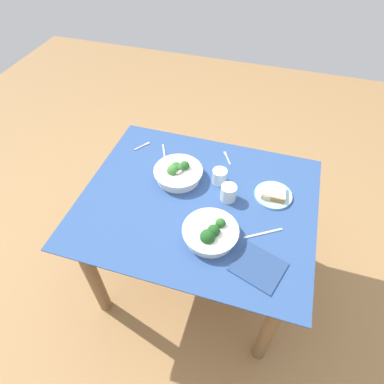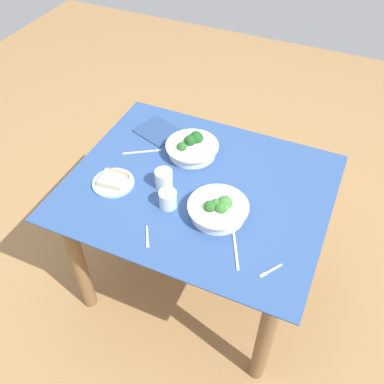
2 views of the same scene
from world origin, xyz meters
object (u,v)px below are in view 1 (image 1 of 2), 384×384
Objects in this scene: broccoli_bowl_near at (211,233)px; fork_by_near_bowl at (227,157)px; broccoli_bowl_far at (178,173)px; water_glass_center at (220,176)px; water_glass_side at (228,193)px; table_knife_left at (164,155)px; table_knife_right at (263,233)px; fork_by_far_bowl at (143,146)px; napkin_folded_upper at (258,267)px; bread_side_plate at (273,194)px.

fork_by_near_bowl is at bearing 95.01° from broccoli_bowl_near.
water_glass_center is at bearing 9.46° from broccoli_bowl_far.
table_knife_left is (-0.41, 0.21, -0.04)m from water_glass_side.
fork_by_near_bowl is at bearing -91.33° from table_knife_right.
table_knife_right is at bearing 33.45° from table_knife_left.
table_knife_right is at bearing -83.69° from fork_by_far_bowl.
broccoli_bowl_near is 1.35× the size of table_knife_right.
table_knife_right is (0.61, -0.37, 0.00)m from table_knife_left.
table_knife_left is (-0.39, 0.46, -0.03)m from broccoli_bowl_near.
water_glass_center is 0.51m from fork_by_far_bowl.
broccoli_bowl_near is 0.36m from water_glass_center.
table_knife_right is (0.22, 0.09, -0.03)m from broccoli_bowl_near.
broccoli_bowl_far is at bearing 107.62° from fork_by_near_bowl.
broccoli_bowl_far is 2.54× the size of fork_by_near_bowl.
broccoli_bowl_near reaches higher than water_glass_center.
water_glass_side reaches higher than napkin_folded_upper.
water_glass_side is at bearing -55.50° from water_glass_center.
broccoli_bowl_far is at bearing -88.71° from fork_by_far_bowl.
table_knife_right is at bearing -25.19° from broccoli_bowl_far.
table_knife_right is (0.48, -0.23, -0.03)m from broccoli_bowl_far.
broccoli_bowl_far is 1.01× the size of broccoli_bowl_near.
bread_side_plate reaches higher than table_knife_right.
broccoli_bowl_near is at bearing -50.89° from broccoli_bowl_far.
bread_side_plate is 0.64m from table_knife_left.
broccoli_bowl_far is 2.78× the size of fork_by_far_bowl.
napkin_folded_upper is (0.62, -0.55, 0.00)m from table_knife_left.
water_glass_center reaches higher than napkin_folded_upper.
broccoli_bowl_far reaches higher than fork_by_far_bowl.
broccoli_bowl_far is 3.04× the size of water_glass_side.
water_glass_center is 0.36m from table_knife_left.
water_glass_side reaches higher than table_knife_right.
bread_side_plate is 2.05× the size of fork_by_far_bowl.
fork_by_near_bowl is 0.69m from napkin_folded_upper.
table_knife_right is at bearing -178.83° from fork_by_near_bowl.
table_knife_left is (-0.13, 0.15, -0.03)m from broccoli_bowl_far.
fork_by_far_bowl is 0.51× the size of table_knife_left.
broccoli_bowl_near is 0.25m from napkin_folded_upper.
bread_side_plate is at bearing -4.13° from water_glass_center.
fork_by_near_bowl is at bearing 113.71° from napkin_folded_upper.
water_glass_center is at bearing 97.38° from broccoli_bowl_near.
water_glass_side reaches higher than fork_by_far_bowl.
water_glass_side is at bearing -13.09° from broccoli_bowl_far.
water_glass_side is 0.41× the size of napkin_folded_upper.
water_glass_center is at bearing 150.94° from fork_by_near_bowl.
fork_by_far_bowl is (-0.28, 0.18, -0.03)m from broccoli_bowl_far.
water_glass_center is at bearing 124.50° from water_glass_side.
broccoli_bowl_far reaches higher than fork_by_near_bowl.
water_glass_center is at bearing 122.10° from napkin_folded_upper.
broccoli_bowl_near is at bearing 155.32° from fork_by_near_bowl.
bread_side_plate is at bearing 20.78° from water_glass_side.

